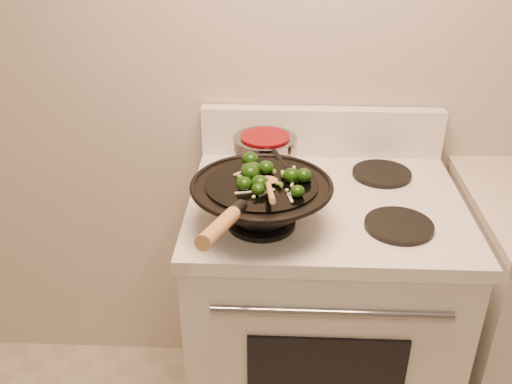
{
  "coord_description": "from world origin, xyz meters",
  "views": [
    {
      "loc": [
        -0.24,
        -0.26,
        1.72
      ],
      "look_at": [
        -0.29,
        1.02,
        1.02
      ],
      "focal_mm": 40.0,
      "sensor_mm": 36.0,
      "label": 1
    }
  ],
  "objects": [
    {
      "name": "stirfry",
      "position": [
        -0.28,
        1.03,
        1.06
      ],
      "size": [
        0.2,
        0.22,
        0.04
      ],
      "color": "#113307",
      "rests_on": "wok"
    },
    {
      "name": "saucepan",
      "position": [
        -0.28,
        1.32,
        0.99
      ],
      "size": [
        0.19,
        0.3,
        0.11
      ],
      "color": "gray",
      "rests_on": "stove"
    },
    {
      "name": "wok",
      "position": [
        -0.28,
        1.02,
        1.0
      ],
      "size": [
        0.37,
        0.6,
        0.22
      ],
      "color": "black",
      "rests_on": "stove"
    },
    {
      "name": "wooden_spoon",
      "position": [
        -0.26,
        0.95,
        1.07
      ],
      "size": [
        0.06,
        0.25,
        0.08
      ],
      "color": "#B07845",
      "rests_on": "wok"
    },
    {
      "name": "stove",
      "position": [
        -0.1,
        1.17,
        0.47
      ],
      "size": [
        0.78,
        0.67,
        1.08
      ],
      "color": "white",
      "rests_on": "ground"
    }
  ]
}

